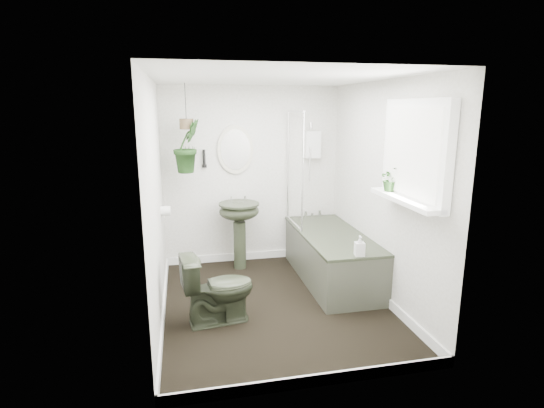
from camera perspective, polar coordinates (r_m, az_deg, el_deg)
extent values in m
cube|color=black|center=(4.61, 0.40, -13.37)|extent=(2.30, 2.80, 0.02)
cube|color=white|center=(4.14, 0.45, 16.77)|extent=(2.30, 2.80, 0.02)
cube|color=white|center=(5.59, -2.70, 3.82)|extent=(2.30, 0.02, 2.30)
cube|color=white|center=(2.91, 6.44, -4.78)|extent=(2.30, 0.02, 2.30)
cube|color=white|center=(4.14, -15.46, 0.15)|extent=(0.02, 2.80, 2.30)
cube|color=white|center=(4.61, 14.65, 1.47)|extent=(0.02, 2.80, 2.30)
cube|color=white|center=(4.58, 0.40, -12.70)|extent=(2.30, 2.80, 0.10)
cube|color=white|center=(5.66, 5.47, 7.97)|extent=(0.20, 0.10, 0.35)
ellipsoid|color=beige|center=(5.47, -4.94, 7.29)|extent=(0.46, 0.03, 0.62)
cylinder|color=black|center=(5.44, -9.11, 6.08)|extent=(0.04, 0.04, 0.22)
cylinder|color=white|center=(4.87, -14.14, -0.91)|extent=(0.11, 0.11, 0.11)
cube|color=white|center=(3.90, 18.72, 6.63)|extent=(0.08, 1.00, 0.90)
cube|color=white|center=(3.93, 17.41, 0.55)|extent=(0.18, 1.00, 0.04)
cube|color=white|center=(3.88, 18.15, 6.64)|extent=(0.01, 0.86, 0.76)
imported|color=#293021|center=(4.15, -7.26, -11.15)|extent=(0.72, 0.47, 0.69)
imported|color=black|center=(4.17, 15.70, 3.27)|extent=(0.21, 0.18, 0.24)
imported|color=black|center=(5.12, -11.31, 7.66)|extent=(0.44, 0.43, 0.63)
imported|color=#332927|center=(4.33, 11.71, -5.53)|extent=(0.11, 0.11, 0.21)
cylinder|color=brown|center=(5.11, -11.43, 10.50)|extent=(0.16, 0.16, 0.12)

